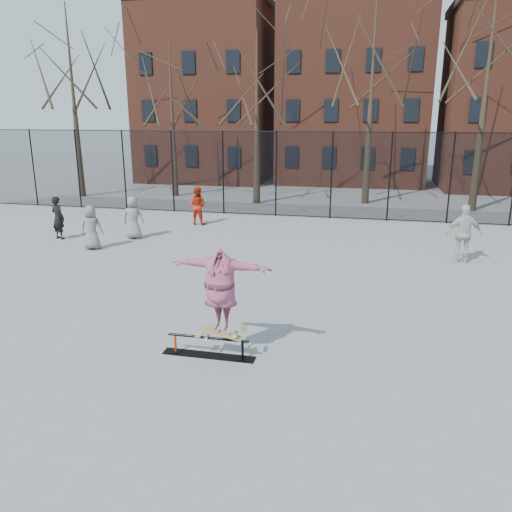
% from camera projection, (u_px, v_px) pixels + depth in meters
% --- Properties ---
extents(ground, '(100.00, 100.00, 0.00)m').
position_uv_depth(ground, '(233.00, 324.00, 11.55)').
color(ground, slate).
extents(skate_rail, '(1.90, 0.29, 0.42)m').
position_uv_depth(skate_rail, '(209.00, 348.00, 9.98)').
color(skate_rail, black).
rests_on(skate_rail, ground).
extents(skateboard, '(0.93, 0.22, 0.11)m').
position_uv_depth(skateboard, '(221.00, 335.00, 9.83)').
color(skateboard, '#A57D42').
rests_on(skateboard, skate_rail).
extents(skater, '(2.02, 0.63, 1.63)m').
position_uv_depth(skater, '(221.00, 294.00, 9.60)').
color(skater, '#423B95').
rests_on(skater, skateboard).
extents(bystander_grey, '(0.87, 0.66, 1.60)m').
position_uv_depth(bystander_grey, '(91.00, 227.00, 17.84)').
color(bystander_grey, slate).
rests_on(bystander_grey, ground).
extents(bystander_black, '(0.71, 0.58, 1.67)m').
position_uv_depth(bystander_black, '(58.00, 218.00, 19.34)').
color(bystander_black, black).
rests_on(bystander_black, ground).
extents(bystander_red, '(0.85, 0.69, 1.67)m').
position_uv_depth(bystander_red, '(197.00, 206.00, 21.97)').
color(bystander_red, red).
rests_on(bystander_red, ground).
extents(bystander_white, '(1.16, 0.56, 1.92)m').
position_uv_depth(bystander_white, '(464.00, 234.00, 16.19)').
color(bystander_white, beige).
rests_on(bystander_white, ground).
extents(bystander_extra, '(0.87, 0.62, 1.67)m').
position_uv_depth(bystander_extra, '(133.00, 218.00, 19.40)').
color(bystander_extra, slate).
rests_on(bystander_extra, ground).
extents(fence, '(34.03, 0.07, 4.00)m').
position_uv_depth(fence, '(305.00, 174.00, 23.21)').
color(fence, black).
rests_on(fence, ground).
extents(tree_row, '(33.66, 7.46, 10.67)m').
position_uv_depth(tree_row, '(314.00, 62.00, 25.73)').
color(tree_row, black).
rests_on(tree_row, ground).
extents(rowhouses, '(29.00, 7.00, 13.00)m').
position_uv_depth(rowhouses, '(341.00, 95.00, 34.18)').
color(rowhouses, brown).
rests_on(rowhouses, ground).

